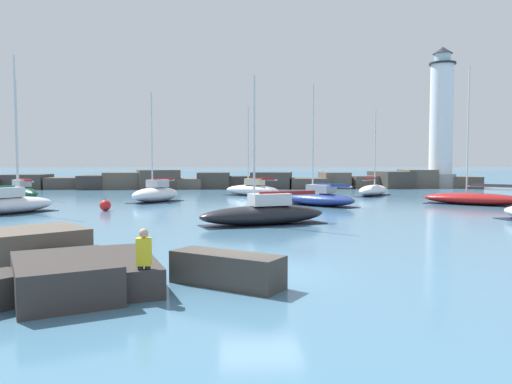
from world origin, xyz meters
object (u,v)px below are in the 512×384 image
at_px(lighthouse, 441,125).
at_px(person_on_rocks, 144,260).
at_px(sailboat_moored_0, 11,203).
at_px(sailboat_moored_6, 474,198).
at_px(sailboat_moored_1, 252,189).
at_px(sailboat_moored_3, 264,213).
at_px(sailboat_moored_5, 373,190).
at_px(sailboat_moored_8, 21,191).
at_px(sailboat_moored_4, 156,193).
at_px(mooring_buoy_orange_near, 105,205).
at_px(sailboat_moored_7, 318,198).

xyz_separation_m(lighthouse, person_on_rocks, (-30.87, -51.51, -7.20)).
relative_size(sailboat_moored_0, sailboat_moored_6, 0.95).
relative_size(sailboat_moored_1, person_on_rocks, 4.99).
relative_size(sailboat_moored_3, sailboat_moored_5, 0.92).
bearing_deg(sailboat_moored_8, sailboat_moored_6, -14.24).
distance_m(lighthouse, sailboat_moored_4, 41.04).
xyz_separation_m(lighthouse, sailboat_moored_1, (-25.75, -13.86, -7.55)).
bearing_deg(sailboat_moored_6, mooring_buoy_orange_near, -174.27).
bearing_deg(mooring_buoy_orange_near, sailboat_moored_0, -167.23).
bearing_deg(mooring_buoy_orange_near, sailboat_moored_5, 30.81).
bearing_deg(sailboat_moored_8, person_on_rocks, -64.90).
relative_size(sailboat_moored_3, sailboat_moored_6, 0.73).
xyz_separation_m(sailboat_moored_6, sailboat_moored_7, (-12.48, 0.25, 0.10)).
height_order(sailboat_moored_4, sailboat_moored_8, sailboat_moored_8).
bearing_deg(mooring_buoy_orange_near, sailboat_moored_1, 52.80).
distance_m(sailboat_moored_4, sailboat_moored_6, 25.98).
bearing_deg(lighthouse, sailboat_moored_1, -151.71).
relative_size(sailboat_moored_7, mooring_buoy_orange_near, 9.80).
distance_m(sailboat_moored_3, sailboat_moored_4, 17.74).
distance_m(lighthouse, sailboat_moored_6, 28.36).
xyz_separation_m(sailboat_moored_4, sailboat_moored_8, (-13.06, 5.02, -0.05)).
bearing_deg(sailboat_moored_7, sailboat_moored_1, 110.47).
bearing_deg(person_on_rocks, sailboat_moored_8, 115.10).
bearing_deg(lighthouse, person_on_rocks, -120.94).
bearing_deg(sailboat_moored_1, mooring_buoy_orange_near, -127.20).
bearing_deg(sailboat_moored_5, sailboat_moored_6, -66.98).
distance_m(sailboat_moored_0, sailboat_moored_5, 32.87).
relative_size(sailboat_moored_3, person_on_rocks, 4.49).
bearing_deg(sailboat_moored_5, lighthouse, 47.20).
bearing_deg(sailboat_moored_8, sailboat_moored_0, -71.14).
distance_m(sailboat_moored_3, sailboat_moored_7, 12.55).
height_order(lighthouse, person_on_rocks, lighthouse).
xyz_separation_m(sailboat_moored_5, sailboat_moored_7, (-7.76, -10.85, 0.03)).
bearing_deg(sailboat_moored_7, sailboat_moored_8, 159.93).
distance_m(sailboat_moored_4, sailboat_moored_5, 21.76).
xyz_separation_m(lighthouse, sailboat_moored_7, (-21.38, -25.56, -7.60)).
bearing_deg(sailboat_moored_0, sailboat_moored_4, 46.97).
bearing_deg(person_on_rocks, sailboat_moored_0, 118.82).
xyz_separation_m(sailboat_moored_1, sailboat_moored_4, (-8.69, -7.18, 0.07)).
bearing_deg(sailboat_moored_7, sailboat_moored_6, -1.14).
distance_m(lighthouse, sailboat_moored_3, 46.17).
bearing_deg(sailboat_moored_8, sailboat_moored_3, -45.09).
bearing_deg(sailboat_moored_8, sailboat_moored_5, 2.21).
xyz_separation_m(lighthouse, sailboat_moored_6, (-8.90, -25.81, -7.69)).
xyz_separation_m(sailboat_moored_7, mooring_buoy_orange_near, (-15.57, -3.06, -0.22)).
distance_m(sailboat_moored_7, mooring_buoy_orange_near, 15.87).
xyz_separation_m(sailboat_moored_0, mooring_buoy_orange_near, (5.79, 1.31, -0.28)).
distance_m(sailboat_moored_8, mooring_buoy_orange_near, 16.44).
bearing_deg(sailboat_moored_5, sailboat_moored_3, -120.28).
bearing_deg(person_on_rocks, sailboat_moored_7, 69.90).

